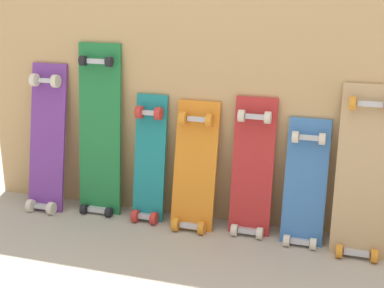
# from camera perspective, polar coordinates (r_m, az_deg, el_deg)

# --- Properties ---
(ground_plane) EXTENTS (12.00, 12.00, 0.00)m
(ground_plane) POSITION_cam_1_polar(r_m,az_deg,el_deg) (2.73, 0.43, -8.19)
(ground_plane) COLOR #A89E8E
(plywood_wall_panel) EXTENTS (2.35, 0.04, 1.49)m
(plywood_wall_panel) POSITION_cam_1_polar(r_m,az_deg,el_deg) (2.57, 0.92, 7.63)
(plywood_wall_panel) COLOR tan
(plywood_wall_panel) RESTS_ON ground
(skateboard_purple) EXTENTS (0.20, 0.24, 0.83)m
(skateboard_purple) POSITION_cam_1_polar(r_m,az_deg,el_deg) (2.88, -15.39, 0.00)
(skateboard_purple) COLOR #6B338C
(skateboard_purple) RESTS_ON ground
(skateboard_green) EXTENTS (0.23, 0.17, 0.95)m
(skateboard_green) POSITION_cam_1_polar(r_m,az_deg,el_deg) (2.76, -9.93, 0.76)
(skateboard_green) COLOR #1E7238
(skateboard_green) RESTS_ON ground
(skateboard_teal) EXTENTS (0.16, 0.19, 0.70)m
(skateboard_teal) POSITION_cam_1_polar(r_m,az_deg,el_deg) (2.67, -4.65, -2.24)
(skateboard_teal) COLOR #197A7F
(skateboard_teal) RESTS_ON ground
(skateboard_orange) EXTENTS (0.21, 0.23, 0.68)m
(skateboard_orange) POSITION_cam_1_polar(r_m,az_deg,el_deg) (2.58, 0.26, -3.09)
(skateboard_orange) COLOR orange
(skateboard_orange) RESTS_ON ground
(skateboard_red) EXTENTS (0.20, 0.19, 0.72)m
(skateboard_red) POSITION_cam_1_polar(r_m,az_deg,el_deg) (2.53, 6.49, -3.21)
(skateboard_red) COLOR #B22626
(skateboard_red) RESTS_ON ground
(skateboard_blue) EXTENTS (0.19, 0.22, 0.64)m
(skateboard_blue) POSITION_cam_1_polar(r_m,az_deg,el_deg) (2.50, 12.07, -4.82)
(skateboard_blue) COLOR #386BAD
(skateboard_blue) RESTS_ON ground
(skateboard_natural) EXTENTS (0.24, 0.26, 0.81)m
(skateboard_natural) POSITION_cam_1_polar(r_m,az_deg,el_deg) (2.45, 17.97, -3.58)
(skateboard_natural) COLOR tan
(skateboard_natural) RESTS_ON ground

